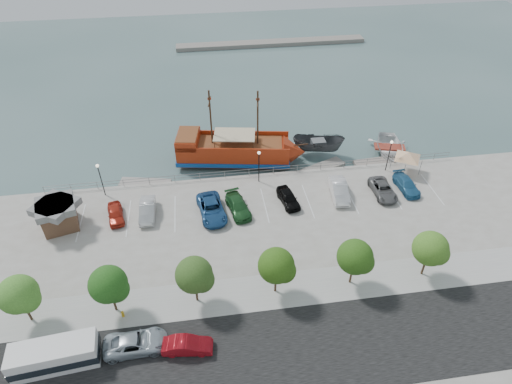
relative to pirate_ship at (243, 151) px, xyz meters
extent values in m
plane|color=#3D5856|center=(1.22, -12.27, -1.78)|extent=(160.00, 160.00, 0.00)
cube|color=black|center=(1.22, -28.27, -0.77)|extent=(100.00, 8.00, 0.04)
cube|color=#9E9E9E|center=(1.22, -22.27, -0.76)|extent=(100.00, 4.00, 0.05)
cylinder|color=slate|center=(1.22, -4.47, 0.17)|extent=(50.00, 0.06, 0.06)
cylinder|color=slate|center=(1.22, -4.47, -0.23)|extent=(50.00, 0.06, 0.06)
cube|color=gray|center=(11.22, 42.73, -1.38)|extent=(40.00, 3.00, 0.80)
cube|color=#A42B0F|center=(-1.20, 0.20, -0.08)|extent=(14.80, 6.78, 2.32)
cube|color=#104495|center=(-1.20, 0.20, -0.84)|extent=(15.11, 7.09, 0.53)
cone|color=#A42B0F|center=(6.53, -1.11, -0.08)|extent=(3.53, 4.69, 4.28)
cube|color=#A42B0F|center=(-6.90, 1.17, 1.70)|extent=(3.38, 4.84, 1.25)
cube|color=brown|center=(-6.90, 1.17, 2.37)|extent=(3.15, 4.46, 0.11)
cube|color=brown|center=(-0.76, 0.13, 1.12)|extent=(12.07, 5.81, 0.13)
cube|color=#A42B0F|center=(-0.84, 2.31, 1.39)|extent=(14.08, 2.57, 0.62)
cube|color=#A42B0F|center=(-1.55, -1.90, 1.39)|extent=(14.08, 2.57, 0.62)
cylinder|color=#382111|center=(1.88, -0.32, 4.73)|extent=(0.25, 0.25, 7.30)
cylinder|color=#382111|center=(-3.83, 0.65, 4.73)|extent=(0.25, 0.25, 7.30)
cylinder|color=#382111|center=(1.88, -0.32, 6.95)|extent=(0.57, 2.66, 0.12)
cylinder|color=#382111|center=(-3.83, 0.65, 6.95)|extent=(0.57, 2.66, 0.12)
cube|color=beige|center=(-1.02, 0.17, 2.41)|extent=(5.66, 4.20, 0.11)
cylinder|color=#382111|center=(7.15, -1.22, 0.99)|extent=(2.21, 0.51, 0.53)
imported|color=#3F4144|center=(10.14, 0.39, -0.46)|extent=(7.25, 4.35, 2.64)
imported|color=silver|center=(19.72, -0.92, -1.02)|extent=(6.86, 8.36, 1.51)
cube|color=gray|center=(-12.53, -3.07, -1.60)|extent=(6.47, 3.04, 0.36)
cube|color=gray|center=(9.78, -3.07, -1.59)|extent=(6.73, 4.24, 0.37)
cube|color=gray|center=(18.03, -3.07, -1.56)|extent=(7.54, 2.57, 0.42)
cube|color=brown|center=(-20.63, -10.51, 0.44)|extent=(4.05, 4.05, 2.42)
cube|color=slate|center=(-20.63, -10.51, 1.92)|extent=(4.59, 4.59, 0.77)
cylinder|color=slate|center=(17.92, -5.46, 0.26)|extent=(0.08, 0.08, 2.06)
cylinder|color=slate|center=(20.29, -4.86, 0.26)|extent=(0.08, 0.08, 2.06)
cylinder|color=slate|center=(18.53, -7.83, 0.26)|extent=(0.08, 0.08, 2.06)
cylinder|color=slate|center=(20.89, -7.23, 0.26)|extent=(0.08, 0.08, 2.06)
pyramid|color=white|center=(19.41, -6.35, 2.09)|extent=(4.79, 4.79, 0.84)
imported|color=#9DAAB4|center=(-11.75, -26.27, -0.08)|extent=(5.08, 2.50, 1.39)
imported|color=maroon|center=(-7.70, -27.05, -0.12)|extent=(4.11, 1.84, 1.31)
cube|color=silver|center=(-17.66, -26.77, 0.37)|extent=(6.56, 2.77, 2.28)
cube|color=black|center=(-17.66, -26.77, 0.23)|extent=(6.66, 2.87, 0.73)
cylinder|color=gold|center=(-13.11, -23.07, -0.50)|extent=(0.22, 0.22, 0.56)
sphere|color=gold|center=(-13.11, -23.07, -0.20)|extent=(0.24, 0.24, 0.24)
cylinder|color=black|center=(-16.78, -5.77, 1.22)|extent=(0.12, 0.12, 4.00)
sphere|color=#FFF2CC|center=(-16.78, -5.77, 3.32)|extent=(0.36, 0.36, 0.36)
cylinder|color=black|center=(1.22, -5.77, 1.22)|extent=(0.12, 0.12, 4.00)
sphere|color=#FFF2CC|center=(1.22, -5.77, 3.32)|extent=(0.36, 0.36, 0.36)
cylinder|color=black|center=(17.22, -5.77, 1.22)|extent=(0.12, 0.12, 4.00)
sphere|color=#FFF2CC|center=(17.22, -5.77, 3.32)|extent=(0.36, 0.36, 0.36)
cylinder|color=#473321|center=(-20.78, -22.27, 0.32)|extent=(0.20, 0.20, 2.20)
sphere|color=#3E7325|center=(-20.78, -22.27, 2.62)|extent=(3.20, 3.20, 3.20)
sphere|color=#3E7325|center=(-20.18, -22.57, 2.22)|extent=(2.20, 2.20, 2.20)
cylinder|color=#473321|center=(-13.78, -22.27, 0.32)|extent=(0.20, 0.20, 2.20)
sphere|color=#1E4A15|center=(-13.78, -22.27, 2.62)|extent=(3.20, 3.20, 3.20)
sphere|color=#1E4A15|center=(-13.18, -22.57, 2.22)|extent=(2.20, 2.20, 2.20)
cylinder|color=#473321|center=(-6.78, -22.27, 0.32)|extent=(0.20, 0.20, 2.20)
sphere|color=#2D4A1B|center=(-6.78, -22.27, 2.62)|extent=(3.20, 3.20, 3.20)
sphere|color=#2D4A1B|center=(-6.18, -22.57, 2.22)|extent=(2.20, 2.20, 2.20)
cylinder|color=#473321|center=(0.22, -22.27, 0.32)|extent=(0.20, 0.20, 2.20)
sphere|color=#294E12|center=(0.22, -22.27, 2.62)|extent=(3.20, 3.20, 3.20)
sphere|color=#294E12|center=(0.82, -22.57, 2.22)|extent=(2.20, 2.20, 2.20)
cylinder|color=#473321|center=(7.22, -22.27, 0.32)|extent=(0.20, 0.20, 2.20)
sphere|color=#274E14|center=(7.22, -22.27, 2.62)|extent=(3.20, 3.20, 3.20)
sphere|color=#274E14|center=(7.82, -22.57, 2.22)|extent=(2.20, 2.20, 2.20)
cylinder|color=#473321|center=(14.22, -22.27, 0.32)|extent=(0.20, 0.20, 2.20)
sphere|color=#3E6B1F|center=(14.22, -22.27, 2.62)|extent=(3.20, 3.20, 3.20)
sphere|color=#3E6B1F|center=(14.82, -22.57, 2.22)|extent=(2.20, 2.20, 2.20)
imported|color=#B32B19|center=(-15.05, -10.13, -0.11)|extent=(2.30, 4.13, 1.33)
imported|color=silver|center=(-11.66, -10.10, -0.03)|extent=(1.62, 4.53, 1.49)
imported|color=#204D83|center=(-4.76, -10.96, 0.01)|extent=(3.40, 5.99, 1.58)
imported|color=#215627|center=(-1.87, -10.81, -0.07)|extent=(2.90, 5.14, 1.41)
imported|color=black|center=(3.89, -10.24, -0.06)|extent=(2.41, 4.41, 1.42)
imported|color=white|center=(9.91, -9.81, 0.04)|extent=(2.19, 5.08, 1.63)
imported|color=#616161|center=(15.02, -10.27, -0.11)|extent=(2.25, 4.78, 1.32)
imported|color=#286691|center=(18.08, -9.78, -0.11)|extent=(2.16, 4.67, 1.32)
camera|label=1|loc=(-5.06, -46.43, 30.32)|focal=30.00mm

